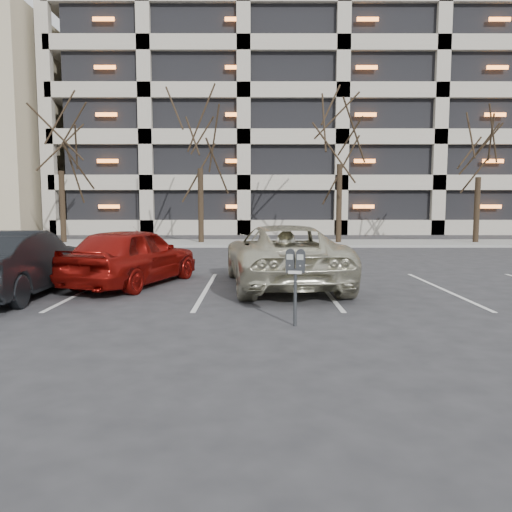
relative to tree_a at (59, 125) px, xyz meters
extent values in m
plane|color=#28282B|center=(10.00, -16.00, -5.95)|extent=(140.00, 140.00, 0.00)
cube|color=gray|center=(10.00, 0.00, -5.89)|extent=(80.00, 4.00, 0.12)
cube|color=silver|center=(5.80, -13.70, -5.94)|extent=(0.10, 5.20, 0.00)
cube|color=silver|center=(8.60, -13.70, -5.94)|extent=(0.10, 5.20, 0.00)
cube|color=silver|center=(11.40, -13.70, -5.94)|extent=(0.10, 5.20, 0.00)
cube|color=silver|center=(14.20, -13.70, -5.94)|extent=(0.10, 5.20, 0.00)
cube|color=black|center=(22.00, 18.00, 3.05)|extent=(49.92, 19.20, 18.00)
cylinder|color=black|center=(0.00, 0.00, -4.10)|extent=(0.28, 0.28, 3.71)
cylinder|color=black|center=(7.00, 0.00, -4.04)|extent=(0.28, 0.28, 3.82)
cylinder|color=black|center=(14.00, 0.00, -3.93)|extent=(0.28, 0.28, 4.04)
cylinder|color=black|center=(21.00, 0.00, -4.25)|extent=(0.28, 0.28, 3.40)
cylinder|color=black|center=(10.41, -17.28, -5.50)|extent=(0.06, 0.06, 0.90)
cube|color=black|center=(10.41, -17.28, -5.03)|extent=(0.31, 0.16, 0.06)
cube|color=silver|center=(10.40, -17.33, -5.05)|extent=(0.22, 0.05, 0.05)
cube|color=gray|center=(10.32, -17.32, -4.80)|extent=(0.11, 0.03, 0.09)
cube|color=gray|center=(10.48, -17.36, -4.80)|extent=(0.11, 0.03, 0.09)
imported|color=beige|center=(10.43, -13.14, -5.20)|extent=(3.06, 5.66, 1.51)
cube|color=#F04105|center=(10.08, -14.09, -4.44)|extent=(0.10, 0.20, 0.01)
imported|color=maroon|center=(6.72, -13.06, -5.22)|extent=(3.00, 4.63, 1.47)
imported|color=black|center=(4.55, -14.58, -5.22)|extent=(1.56, 4.42, 1.45)
camera|label=1|loc=(9.76, -25.35, -3.97)|focal=35.00mm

